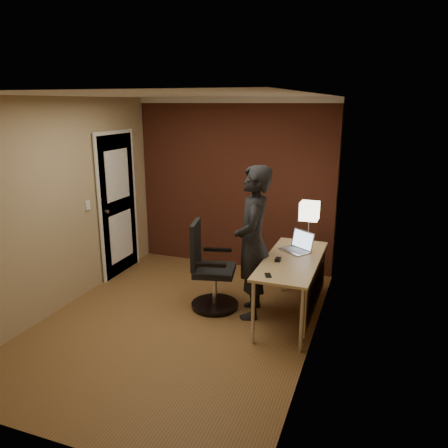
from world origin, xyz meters
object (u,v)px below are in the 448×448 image
(phone, at_px, (268,275))
(mouse, at_px, (278,259))
(office_chair, at_px, (209,271))
(laptop, at_px, (299,245))
(desk, at_px, (298,270))
(person, at_px, (253,243))
(desk_lamp, at_px, (309,211))

(phone, bearing_deg, mouse, 68.31)
(phone, distance_m, office_chair, 1.03)
(laptop, bearing_deg, desk, -78.95)
(desk, relative_size, person, 0.85)
(phone, relative_size, office_chair, 0.11)
(laptop, distance_m, office_chair, 1.12)
(mouse, bearing_deg, person, 166.26)
(desk, bearing_deg, phone, -109.49)
(office_chair, bearing_deg, person, 1.57)
(office_chair, bearing_deg, desk, 3.75)
(office_chair, bearing_deg, desk_lamp, 32.04)
(desk_lamp, relative_size, person, 0.30)
(phone, bearing_deg, laptop, 58.76)
(desk, xyz_separation_m, office_chair, (-1.06, -0.07, -0.13))
(desk, height_order, mouse, mouse)
(desk_lamp, xyz_separation_m, phone, (-0.20, -1.17, -0.41))
(desk_lamp, distance_m, person, 0.87)
(desk_lamp, relative_size, phone, 4.65)
(desk_lamp, xyz_separation_m, mouse, (-0.21, -0.71, -0.40))
(office_chair, height_order, person, person)
(desk_lamp, height_order, mouse, desk_lamp)
(phone, xyz_separation_m, person, (-0.32, 0.52, 0.15))
(laptop, bearing_deg, mouse, -108.86)
(mouse, bearing_deg, laptop, 69.18)
(person, bearing_deg, phone, 18.72)
(desk_lamp, xyz_separation_m, office_chair, (-1.06, -0.66, -0.68))
(desk, relative_size, office_chair, 1.42)
(desk_lamp, distance_m, phone, 1.26)
(person, bearing_deg, mouse, 65.65)
(person, bearing_deg, laptop, 115.63)
(office_chair, xyz_separation_m, person, (0.54, 0.01, 0.42))
(mouse, distance_m, office_chair, 0.90)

